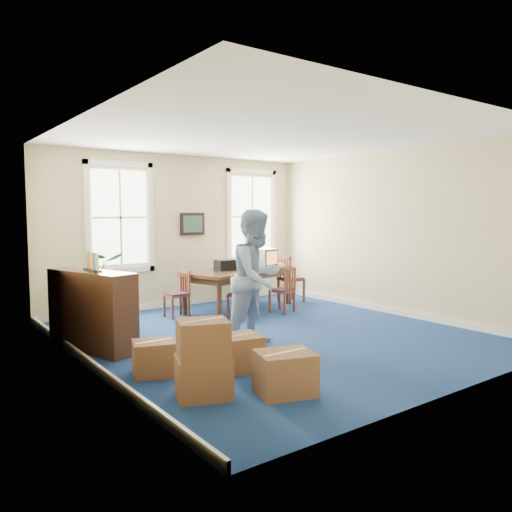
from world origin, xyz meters
TOP-DOWN VIEW (x-y plane):
  - floor at (0.00, 0.00)m, footprint 6.50×6.50m
  - ceiling at (0.00, 0.00)m, footprint 6.50×6.50m
  - wall_back at (0.00, 3.25)m, footprint 6.50×0.00m
  - wall_front at (0.00, -3.25)m, footprint 6.50×0.00m
  - wall_left at (-3.00, 0.00)m, footprint 0.00×6.50m
  - wall_right at (3.00, 0.00)m, footprint 0.00×6.50m
  - baseboard_back at (0.00, 3.22)m, footprint 6.00×0.04m
  - baseboard_left at (-2.97, 0.00)m, footprint 0.04×6.50m
  - baseboard_right at (2.97, 0.00)m, footprint 0.04×6.50m
  - window_left at (-1.30, 3.23)m, footprint 1.40×0.12m
  - window_right at (1.90, 3.23)m, footprint 1.40×0.12m
  - wall_picture at (0.30, 3.20)m, footprint 0.58×0.06m
  - conference_table at (0.80, 2.17)m, footprint 2.63×1.74m
  - crt_tv at (1.51, 2.23)m, footprint 0.53×0.56m
  - game_console at (1.84, 2.17)m, footprint 0.20×0.24m
  - equipment_bag at (0.52, 2.23)m, footprint 0.42×0.28m
  - chair_near_left at (0.30, 1.35)m, footprint 0.52×0.52m
  - chair_near_right at (1.29, 1.35)m, footprint 0.51×0.51m
  - chair_end_left at (-0.63, 2.17)m, footprint 0.40×0.40m
  - chair_end_right at (2.23, 2.17)m, footprint 0.47×0.47m
  - man at (-0.57, -0.34)m, footprint 1.18×1.02m
  - credenza at (-2.65, 0.87)m, footprint 0.89×1.61m
  - brochure_rack at (-2.63, 0.87)m, footprint 0.35×0.65m
  - potted_plant at (-2.17, 2.51)m, footprint 1.26×1.12m
  - cardboard_boxes at (-2.08, -1.61)m, footprint 1.91×1.91m

SIDE VIEW (x-z plane):
  - floor at x=0.00m, z-range 0.00..0.00m
  - baseboard_back at x=0.00m, z-range 0.00..0.12m
  - baseboard_left at x=-2.97m, z-range 0.00..0.12m
  - baseboard_right at x=2.97m, z-range 0.00..0.12m
  - conference_table at x=0.80m, z-range 0.00..0.82m
  - cardboard_boxes at x=-2.08m, z-range 0.00..0.89m
  - chair_end_left at x=-0.63m, z-range 0.00..0.89m
  - chair_near_right at x=1.29m, z-range 0.00..0.91m
  - chair_near_left at x=0.30m, z-range 0.00..0.92m
  - chair_end_right at x=2.23m, z-range 0.00..1.04m
  - credenza at x=-2.65m, z-range 0.00..1.21m
  - potted_plant at x=-2.17m, z-range 0.00..1.30m
  - game_console at x=1.84m, z-range 0.82..0.88m
  - equipment_bag at x=0.52m, z-range 0.82..1.03m
  - man at x=-0.57m, z-range 0.00..2.04m
  - crt_tv at x=1.51m, z-range 0.82..1.23m
  - brochure_rack at x=-2.63m, z-range 1.21..1.50m
  - wall_back at x=0.00m, z-range -1.65..4.85m
  - wall_front at x=0.00m, z-range -1.65..4.85m
  - wall_left at x=-3.00m, z-range -1.65..4.85m
  - wall_right at x=3.00m, z-range -1.65..4.85m
  - wall_picture at x=0.30m, z-range 1.51..1.99m
  - window_left at x=-1.30m, z-range 0.80..3.00m
  - window_right at x=1.90m, z-range 0.80..3.00m
  - ceiling at x=0.00m, z-range 3.20..3.20m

